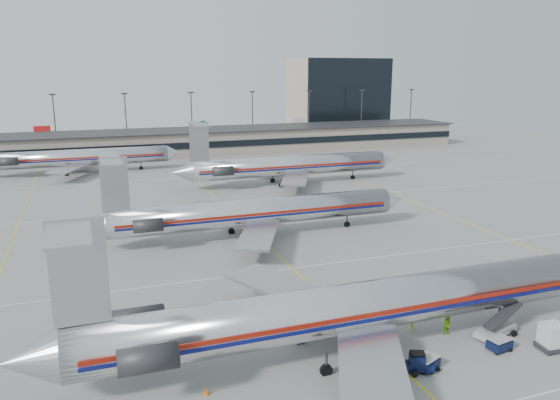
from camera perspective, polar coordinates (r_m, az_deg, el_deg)
name	(u,v)px	position (r m, az deg, el deg)	size (l,w,h in m)	color
ground	(331,304)	(51.82, 5.38, -10.77)	(260.00, 260.00, 0.00)	gray
apron_markings	(292,268)	(60.31, 1.30, -7.14)	(160.00, 0.15, 0.02)	silver
terminal	(168,143)	(143.21, -11.61, 5.90)	(162.00, 17.00, 6.25)	gray
light_mast_row	(159,117)	(156.47, -12.49, 8.47)	(163.60, 0.40, 15.28)	#38383D
distant_building	(337,96)	(189.73, 5.96, 10.71)	(30.00, 20.00, 25.00)	tan
jet_foreground	(338,310)	(42.05, 6.11, -11.31)	(47.98, 28.25, 12.56)	silver
jet_second_row	(250,212)	(70.45, -3.18, -1.28)	(43.95, 25.88, 11.50)	silver
jet_third_row	(287,166)	(103.58, 0.72, 3.62)	(45.10, 27.74, 12.33)	silver
jet_back_row	(76,158)	(122.26, -20.59, 4.17)	(42.47, 26.12, 11.61)	silver
tug_center	(419,363)	(41.95, 14.29, -16.21)	(2.19, 1.68, 1.60)	black
cart_inner	(427,363)	(42.56, 15.11, -16.12)	(2.07, 1.77, 0.99)	black
cart_outer	(499,344)	(46.83, 21.95, -13.79)	(1.92, 1.47, 0.99)	black
uld_container	(553,337)	(48.35, 26.59, -12.67)	(2.17, 1.87, 2.12)	#2D2D30
belt_loader	(496,329)	(48.96, 21.65, -12.38)	(4.77, 2.35, 2.44)	#999999
ramp_worker_near	(413,318)	(48.03, 13.76, -11.90)	(0.70, 0.46, 1.91)	#B1E215
ramp_worker_far	(448,325)	(47.82, 17.20, -12.33)	(0.86, 0.67, 1.78)	#7ACA13
cone_left	(207,391)	(38.94, -7.66, -19.16)	(0.41, 0.41, 0.56)	#D55307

